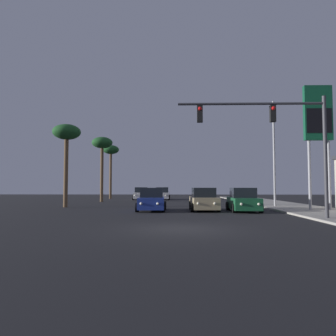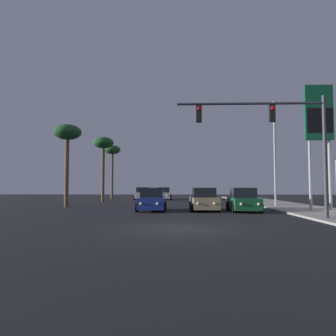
% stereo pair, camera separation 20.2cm
% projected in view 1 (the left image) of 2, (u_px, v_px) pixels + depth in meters
% --- Properties ---
extents(ground_plane, '(120.00, 120.00, 0.00)m').
position_uv_depth(ground_plane, '(181.00, 228.00, 13.75)').
color(ground_plane, black).
extents(sidewalk_right, '(5.00, 60.00, 0.12)m').
position_uv_depth(sidewalk_right, '(311.00, 210.00, 23.51)').
color(sidewalk_right, '#9E998E').
rests_on(sidewalk_right, ground).
extents(car_silver, '(2.04, 4.32, 1.68)m').
position_uv_depth(car_silver, '(162.00, 194.00, 44.06)').
color(car_silver, '#B7B7BC').
rests_on(car_silver, ground).
extents(car_white, '(2.04, 4.34, 1.68)m').
position_uv_depth(car_white, '(141.00, 194.00, 44.26)').
color(car_white, silver).
rests_on(car_white, ground).
extents(car_green, '(2.04, 4.33, 1.68)m').
position_uv_depth(car_green, '(243.00, 201.00, 23.27)').
color(car_green, '#195933').
rests_on(car_green, ground).
extents(car_blue, '(2.04, 4.34, 1.68)m').
position_uv_depth(car_blue, '(152.00, 200.00, 23.88)').
color(car_blue, navy).
rests_on(car_blue, ground).
extents(car_tan, '(2.04, 4.34, 1.68)m').
position_uv_depth(car_tan, '(204.00, 200.00, 24.04)').
color(car_tan, tan).
rests_on(car_tan, ground).
extents(traffic_light_mast, '(7.93, 0.36, 6.50)m').
position_uv_depth(traffic_light_mast, '(281.00, 130.00, 17.49)').
color(traffic_light_mast, '#38383D').
rests_on(traffic_light_mast, sidewalk_right).
extents(street_lamp, '(1.74, 0.24, 9.00)m').
position_uv_depth(street_lamp, '(272.00, 147.00, 27.97)').
color(street_lamp, '#99999E').
rests_on(street_lamp, sidewalk_right).
extents(gas_station_sign, '(2.00, 0.42, 9.00)m').
position_uv_depth(gas_station_sign, '(318.00, 120.00, 23.76)').
color(gas_station_sign, '#99999E').
rests_on(gas_station_sign, sidewalk_right).
extents(palm_tree_far, '(2.40, 2.40, 7.89)m').
position_uv_depth(palm_tree_far, '(111.00, 152.00, 48.31)').
color(palm_tree_far, brown).
rests_on(palm_tree_far, ground).
extents(palm_tree_mid, '(2.40, 2.40, 7.57)m').
position_uv_depth(palm_tree_mid, '(102.00, 146.00, 38.29)').
color(palm_tree_mid, brown).
rests_on(palm_tree_mid, ground).
extents(palm_tree_near, '(2.40, 2.40, 7.15)m').
position_uv_depth(palm_tree_near, '(67.00, 136.00, 28.30)').
color(palm_tree_near, brown).
rests_on(palm_tree_near, ground).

